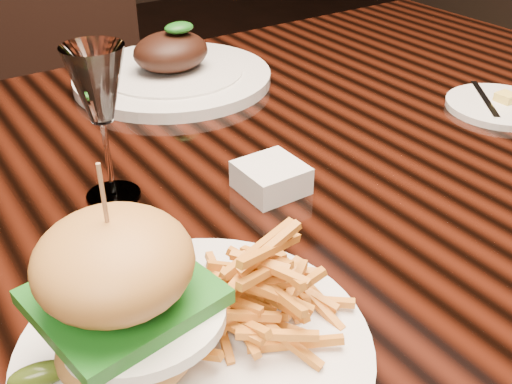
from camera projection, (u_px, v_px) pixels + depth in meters
dining_table at (218, 215)px, 0.79m from camera, size 1.60×0.90×0.75m
burger_plate at (188, 312)px, 0.45m from camera, size 0.29×0.29×0.19m
side_saucer at (500, 106)px, 0.90m from camera, size 0.16×0.16×0.02m
ramekin at (271, 178)px, 0.69m from camera, size 0.09×0.09×0.03m
wine_glass at (98, 91)px, 0.62m from camera, size 0.07×0.07×0.18m
far_dish at (172, 72)px, 0.98m from camera, size 0.32×0.32×0.10m
chair_far at (61, 89)px, 1.52m from camera, size 0.55×0.55×0.95m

